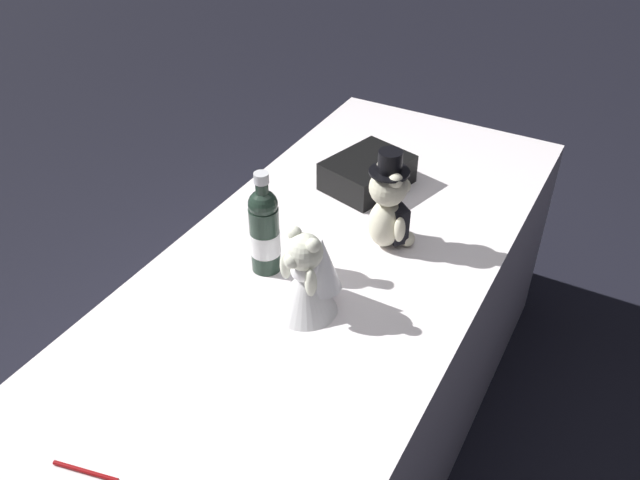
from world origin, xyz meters
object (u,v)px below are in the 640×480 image
Objects in this scene: teddy_bear_groom at (389,206)px; teddy_bear_bride at (309,275)px; signing_pen at (88,472)px; champagne_bottle at (264,230)px; gift_case_black at (367,173)px.

teddy_bear_groom is 1.26× the size of teddy_bear_bride.
teddy_bear_bride is at bearing 167.49° from signing_pen.
gift_case_black is (-0.51, 0.05, -0.08)m from champagne_bottle.
teddy_bear_groom is at bearing 169.86° from teddy_bear_bride.
gift_case_black is at bearing -168.25° from teddy_bear_bride.
gift_case_black is (-1.22, 0.01, 0.04)m from signing_pen.
champagne_bottle is at bearing -42.80° from teddy_bear_groom.
teddy_bear_groom reaches higher than champagne_bottle.
signing_pen is 0.48× the size of gift_case_black.
gift_case_black is (-0.59, -0.12, -0.06)m from teddy_bear_bride.
teddy_bear_groom reaches higher than gift_case_black.
teddy_bear_groom is at bearing 35.88° from gift_case_black.
gift_case_black is at bearing -144.12° from teddy_bear_groom.
teddy_bear_bride is at bearing -10.14° from teddy_bear_groom.
gift_case_black is at bearing 173.90° from champagne_bottle.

